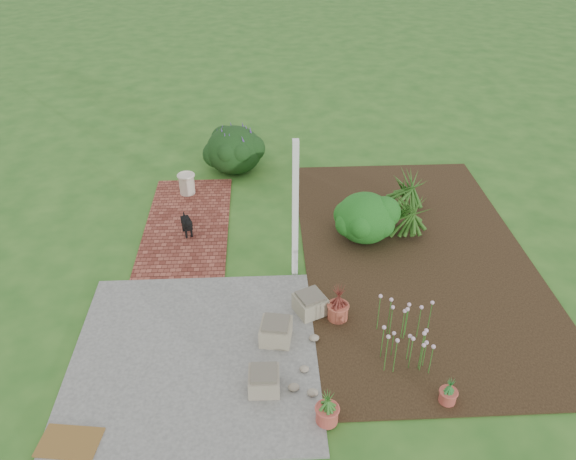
{
  "coord_description": "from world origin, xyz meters",
  "views": [
    {
      "loc": [
        -0.2,
        -7.53,
        5.97
      ],
      "look_at": [
        0.2,
        0.4,
        0.7
      ],
      "focal_mm": 35.0,
      "sensor_mm": 36.0,
      "label": 1
    }
  ],
  "objects_px": {
    "evergreen_shrub": "(365,217)",
    "black_dog": "(187,224)",
    "cream_ceramic_urn": "(187,184)",
    "stone_trough_near": "(264,381)"
  },
  "relations": [
    {
      "from": "cream_ceramic_urn",
      "to": "evergreen_shrub",
      "type": "xyz_separation_m",
      "value": [
        3.46,
        -1.84,
        0.23
      ]
    },
    {
      "from": "black_dog",
      "to": "cream_ceramic_urn",
      "type": "relative_size",
      "value": 1.13
    },
    {
      "from": "stone_trough_near",
      "to": "evergreen_shrub",
      "type": "xyz_separation_m",
      "value": [
        1.91,
        3.52,
        0.31
      ]
    },
    {
      "from": "evergreen_shrub",
      "to": "black_dog",
      "type": "bearing_deg",
      "value": 176.01
    },
    {
      "from": "black_dog",
      "to": "cream_ceramic_urn",
      "type": "xyz_separation_m",
      "value": [
        -0.17,
        1.61,
        -0.04
      ]
    },
    {
      "from": "stone_trough_near",
      "to": "black_dog",
      "type": "xyz_separation_m",
      "value": [
        -1.38,
        3.74,
        0.12
      ]
    },
    {
      "from": "black_dog",
      "to": "evergreen_shrub",
      "type": "bearing_deg",
      "value": -23.15
    },
    {
      "from": "cream_ceramic_urn",
      "to": "stone_trough_near",
      "type": "bearing_deg",
      "value": -73.9
    },
    {
      "from": "stone_trough_near",
      "to": "black_dog",
      "type": "distance_m",
      "value": 3.99
    },
    {
      "from": "stone_trough_near",
      "to": "evergreen_shrub",
      "type": "distance_m",
      "value": 4.01
    }
  ]
}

